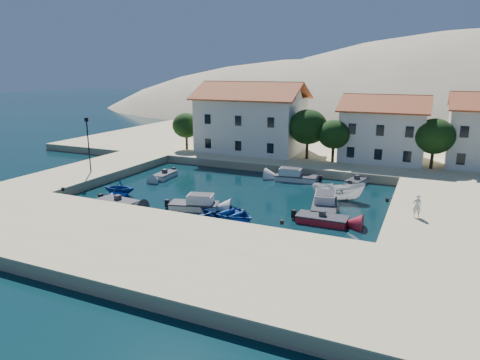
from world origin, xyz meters
The scene contains 22 objects.
ground centered at (0.00, 0.00, 0.00)m, with size 400.00×400.00×0.00m, color black.
quay_south centered at (0.00, -6.00, 0.50)m, with size 52.00×12.00×1.00m, color #C8B989.
quay_east centered at (20.50, 10.00, 0.50)m, with size 11.00×20.00×1.00m, color #C8B989.
quay_west centered at (-19.00, 10.00, 0.50)m, with size 8.00×20.00×1.00m, color #C8B989.
quay_north centered at (2.00, 38.00, 0.50)m, with size 80.00×36.00×1.00m, color #C8B989.
hills centered at (20.64, 123.62, -23.40)m, with size 254.00×176.00×99.00m.
building_left centered at (-6.00, 28.00, 5.94)m, with size 14.70×9.45×9.70m.
building_mid centered at (12.00, 29.00, 5.22)m, with size 10.50×8.40×8.30m.
trees centered at (4.51, 25.46, 4.84)m, with size 37.30×5.30×6.45m.
lamppost centered at (-17.50, 8.00, 4.75)m, with size 0.35×0.25×6.22m.
bollards centered at (2.80, 3.87, 1.15)m, with size 29.36×9.56×0.30m.
motorboat_grey_sw centered at (-8.41, 1.71, 0.29)m, with size 4.21×2.26×1.25m.
cabin_cruiser_south centered at (-1.43, 3.77, 0.48)m, with size 4.72×2.96×1.60m.
rowboat_south centered at (2.31, 3.08, 0.00)m, with size 3.91×5.47×1.13m, color #1A4192.
motorboat_red_se centered at (10.09, 5.05, 0.29)m, with size 4.21×1.91×1.25m.
cabin_cruiser_east centered at (9.46, 8.46, 0.48)m, with size 3.07×5.59×1.60m.
boat_east centered at (9.97, 11.93, 0.00)m, with size 1.90×5.05×1.95m, color silver.
motorboat_white_ne centered at (10.63, 18.77, 0.30)m, with size 2.25×3.53×1.25m.
rowboat_west centered at (-10.80, 4.74, 0.00)m, with size 2.93×3.39×1.79m, color #1A4192.
motorboat_white_west centered at (-10.46, 12.46, 0.30)m, with size 1.76×3.62×1.25m.
cabin_cruiser_north centered at (3.98, 17.60, 0.48)m, with size 4.93×2.50×1.60m.
pedestrian centered at (17.20, 6.72, 1.93)m, with size 0.68×0.45×1.86m, color white.
Camera 1 is at (17.68, -28.36, 12.39)m, focal length 32.00 mm.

